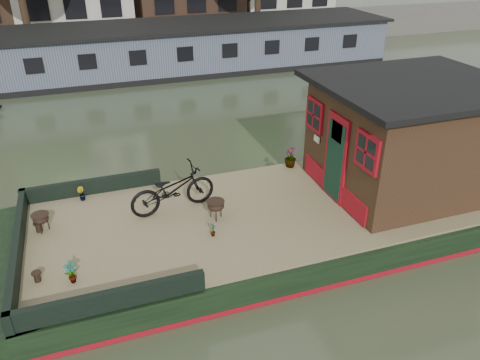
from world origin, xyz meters
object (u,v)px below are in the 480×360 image
object	(u,v)px
cabin	(408,135)
brazier_rear	(42,223)
brazier_front	(216,210)
potted_plant_a	(71,272)
bicycle	(173,189)

from	to	relation	value
cabin	brazier_rear	distance (m)	7.82
brazier_front	potted_plant_a	bearing A→B (deg)	-158.70
cabin	brazier_rear	world-z (taller)	cabin
bicycle	brazier_front	distance (m)	1.00
bicycle	potted_plant_a	size ratio (longest dim) A/B	4.41
bicycle	brazier_front	xyz separation A→B (m)	(0.73, -0.63, -0.27)
potted_plant_a	brazier_front	world-z (taller)	same
bicycle	cabin	bearing A→B (deg)	-106.51
cabin	potted_plant_a	size ratio (longest dim) A/B	9.71
bicycle	brazier_front	bearing A→B (deg)	-140.13
bicycle	potted_plant_a	bearing A→B (deg)	120.50
potted_plant_a	brazier_front	size ratio (longest dim) A/B	1.00
cabin	brazier_front	xyz separation A→B (m)	(-4.40, 0.02, -1.02)
bicycle	brazier_rear	world-z (taller)	bicycle
bicycle	brazier_rear	distance (m)	2.60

